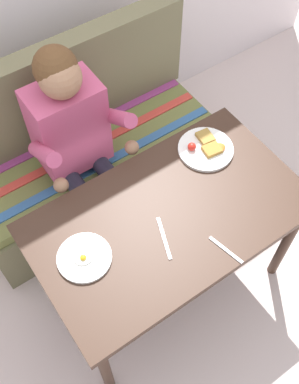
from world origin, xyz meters
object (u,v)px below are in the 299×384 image
(person, at_px, (77,138))
(knife, at_px, (164,238))
(plate_breakfast, at_px, (206,148))
(fork, at_px, (226,250))
(plate_eggs, at_px, (84,257))
(table, at_px, (169,224))
(couch, at_px, (89,156))

(person, xyz_separation_m, knife, (0.03, -0.67, -0.01))
(plate_breakfast, xyz_separation_m, fork, (-0.26, -0.46, -0.01))
(plate_eggs, bearing_deg, plate_breakfast, 12.02)
(table, xyz_separation_m, fork, (0.09, -0.27, 0.08))
(plate_eggs, xyz_separation_m, fork, (0.49, -0.30, -0.01))
(table, xyz_separation_m, plate_eggs, (-0.40, 0.03, 0.09))
(fork, bearing_deg, plate_breakfast, 48.21)
(plate_breakfast, bearing_deg, plate_eggs, -167.98)
(fork, xyz_separation_m, knife, (-0.18, 0.19, 0.00))
(fork, distance_m, knife, 0.26)
(plate_breakfast, bearing_deg, fork, -119.67)
(couch, distance_m, knife, 0.94)
(plate_breakfast, relative_size, fork, 1.54)
(table, height_order, person, person)
(couch, bearing_deg, person, -124.10)
(table, bearing_deg, couch, 90.00)
(fork, bearing_deg, plate_eggs, 136.91)
(plate_breakfast, distance_m, fork, 0.53)
(couch, xyz_separation_m, person, (-0.12, -0.17, 0.41))
(plate_breakfast, relative_size, knife, 1.31)
(table, relative_size, plate_breakfast, 4.59)
(plate_breakfast, xyz_separation_m, plate_eggs, (-0.75, -0.16, -0.00))
(knife, bearing_deg, couch, 104.80)
(person, xyz_separation_m, plate_breakfast, (0.47, -0.40, 0.00))
(plate_eggs, bearing_deg, table, -4.13)
(couch, distance_m, person, 0.46)
(person, height_order, knife, person)
(plate_eggs, height_order, fork, plate_eggs)
(table, xyz_separation_m, plate_breakfast, (0.35, 0.19, 0.09))
(couch, relative_size, plate_breakfast, 5.50)
(couch, bearing_deg, knife, -95.79)
(plate_breakfast, height_order, fork, plate_breakfast)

